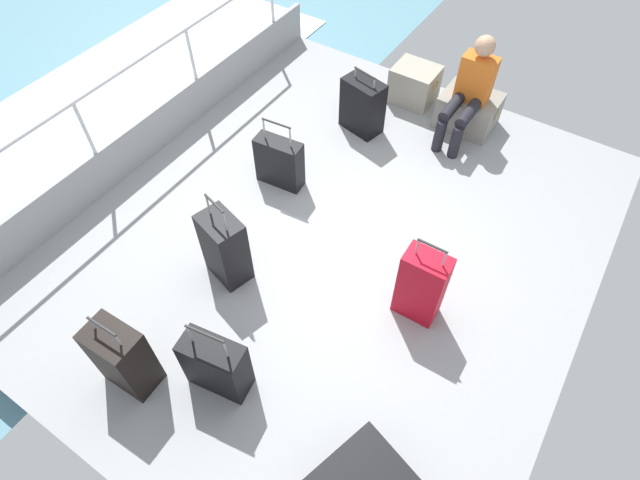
# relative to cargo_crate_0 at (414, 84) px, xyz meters

# --- Properties ---
(ground_plane) EXTENTS (4.40, 5.20, 0.06)m
(ground_plane) POSITION_rel_cargo_crate_0_xyz_m (0.30, -2.19, -0.24)
(ground_plane) COLOR #939699
(gunwale_port) EXTENTS (0.06, 5.20, 0.45)m
(gunwale_port) POSITION_rel_cargo_crate_0_xyz_m (-1.87, -2.19, 0.02)
(gunwale_port) COLOR #939699
(gunwale_port) RESTS_ON ground_plane
(railing_port) EXTENTS (0.04, 4.20, 1.02)m
(railing_port) POSITION_rel_cargo_crate_0_xyz_m (-1.87, -2.19, 0.57)
(railing_port) COLOR silver
(railing_port) RESTS_ON ground_plane
(sea_wake) EXTENTS (12.00, 12.00, 0.01)m
(sea_wake) POSITION_rel_cargo_crate_0_xyz_m (-3.30, -2.19, -0.55)
(sea_wake) COLOR #598C9E
(sea_wake) RESTS_ON ground_plane
(cargo_crate_0) EXTENTS (0.52, 0.41, 0.41)m
(cargo_crate_0) POSITION_rel_cargo_crate_0_xyz_m (0.00, 0.00, 0.00)
(cargo_crate_0) COLOR #9E9989
(cargo_crate_0) RESTS_ON ground_plane
(cargo_crate_1) EXTENTS (0.63, 0.49, 0.37)m
(cargo_crate_1) POSITION_rel_cargo_crate_0_xyz_m (0.69, -0.08, -0.02)
(cargo_crate_1) COLOR gray
(cargo_crate_1) RESTS_ON ground_plane
(passenger_seated) EXTENTS (0.34, 0.66, 1.07)m
(passenger_seated) POSITION_rel_cargo_crate_0_xyz_m (0.69, -0.26, 0.35)
(passenger_seated) COLOR orange
(passenger_seated) RESTS_ON ground_plane
(suitcase_0) EXTENTS (0.35, 0.22, 0.86)m
(suitcase_0) POSITION_rel_cargo_crate_0_xyz_m (1.28, -2.51, 0.15)
(suitcase_0) COLOR #B70C1E
(suitcase_0) RESTS_ON ground_plane
(suitcase_1) EXTENTS (0.48, 0.29, 0.74)m
(suitcase_1) POSITION_rel_cargo_crate_0_xyz_m (0.35, -3.84, 0.06)
(suitcase_1) COLOR black
(suitcase_1) RESTS_ON ground_plane
(suitcase_2) EXTENTS (0.48, 0.35, 0.70)m
(suitcase_2) POSITION_rel_cargo_crate_0_xyz_m (-0.24, -0.76, 0.09)
(suitcase_2) COLOR black
(suitcase_2) RESTS_ON ground_plane
(suitcase_3) EXTENTS (0.42, 0.35, 0.88)m
(suitcase_3) POSITION_rel_cargo_crate_0_xyz_m (-0.23, -3.04, 0.13)
(suitcase_3) COLOR black
(suitcase_3) RESTS_ON ground_plane
(suitcase_5) EXTENTS (0.47, 0.23, 0.73)m
(suitcase_5) POSITION_rel_cargo_crate_0_xyz_m (-0.50, -1.91, 0.05)
(suitcase_5) COLOR black
(suitcase_5) RESTS_ON ground_plane
(suitcase_6) EXTENTS (0.39, 0.27, 0.78)m
(suitcase_6) POSITION_rel_cargo_crate_0_xyz_m (-0.21, -4.17, 0.12)
(suitcase_6) COLOR black
(suitcase_6) RESTS_ON ground_plane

